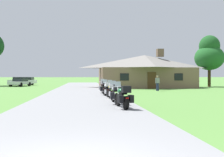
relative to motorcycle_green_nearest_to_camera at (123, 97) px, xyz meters
The scene contains 13 objects.
ground_plane 11.87m from the motorcycle_green_nearest_to_camera, 100.71° to the left, with size 500.00×500.00×0.00m, color #56893D.
asphalt_driveway 9.91m from the motorcycle_green_nearest_to_camera, 102.86° to the left, with size 6.40×80.00×0.06m, color gray.
motorcycle_green_nearest_to_camera is the anchor object (origin of this frame).
motorcycle_silver_second_in_row 2.22m from the motorcycle_green_nearest_to_camera, 92.83° to the left, with size 0.75×2.08×1.30m.
motorcycle_yellow_third_in_row 4.88m from the motorcycle_green_nearest_to_camera, 91.01° to the left, with size 0.66×2.08×1.30m.
motorcycle_white_fourth_in_row 7.41m from the motorcycle_green_nearest_to_camera, 91.26° to the left, with size 0.66×2.08×1.30m.
motorcycle_red_fifth_in_row 9.66m from the motorcycle_green_nearest_to_camera, 91.27° to the left, with size 0.73×2.08×1.30m.
motorcycle_red_farthest_in_row 12.08m from the motorcycle_green_nearest_to_camera, 90.88° to the left, with size 0.75×2.08×1.30m.
stone_lodge 25.16m from the motorcycle_green_nearest_to_camera, 74.77° to the left, with size 13.20×8.72×5.45m.
bystander_gray_shirt_near_lodge 16.61m from the motorcycle_green_nearest_to_camera, 68.71° to the left, with size 0.52×0.33×1.69m.
tree_right_of_lodge 30.37m from the motorcycle_green_nearest_to_camera, 56.54° to the left, with size 4.30×4.30×7.63m.
parked_white_suv_far_left 37.32m from the motorcycle_green_nearest_to_camera, 109.65° to the left, with size 4.78×2.35×1.40m.
parked_silver_sedan_far_left 31.85m from the motorcycle_green_nearest_to_camera, 111.58° to the left, with size 2.95×4.55×1.20m.
Camera 1 is at (0.30, -4.66, 1.67)m, focal length 43.09 mm.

